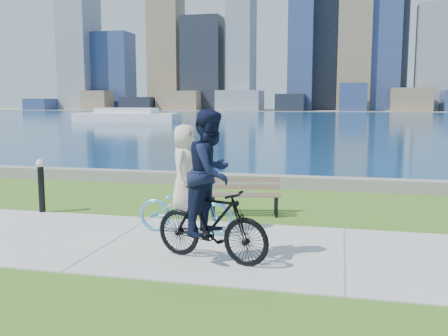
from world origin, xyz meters
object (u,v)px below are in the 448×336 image
(park_bench, at_px, (245,192))
(cyclist_woman, at_px, (185,193))
(cyclist_man, at_px, (211,199))
(bollard_lamp, at_px, (41,182))

(park_bench, relative_size, cyclist_woman, 0.81)
(park_bench, distance_m, cyclist_woman, 2.03)
(cyclist_man, bearing_deg, park_bench, 16.75)
(park_bench, xyz_separation_m, cyclist_woman, (-0.77, -1.86, 0.28))
(park_bench, distance_m, cyclist_man, 3.37)
(park_bench, height_order, cyclist_man, cyclist_man)
(bollard_lamp, xyz_separation_m, cyclist_woman, (3.67, -0.99, 0.09))
(park_bench, relative_size, cyclist_man, 0.70)
(bollard_lamp, distance_m, cyclist_man, 5.20)
(bollard_lamp, height_order, cyclist_man, cyclist_man)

